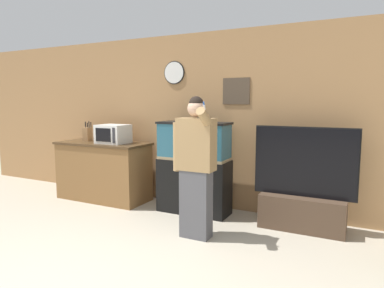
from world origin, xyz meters
name	(u,v)px	position (x,y,z in m)	size (l,w,h in m)	color
wall_back_paneled	(213,121)	(0.00, 2.93, 1.30)	(10.00, 0.08, 2.60)	#A87A4C
counter_island	(104,171)	(-1.72, 2.46, 0.47)	(1.53, 0.67, 0.94)	brown
microwave	(113,134)	(-1.50, 2.45, 1.08)	(0.47, 0.39, 0.29)	white
knife_block	(87,134)	(-2.10, 2.52, 1.05)	(0.11, 0.11, 0.33)	olive
aquarium_on_stand	(194,168)	(-0.10, 2.50, 0.65)	(1.03, 0.40, 1.31)	black
tv_on_stand	(303,200)	(1.39, 2.52, 0.37)	(1.24, 0.40, 1.28)	#4C3828
person_standing	(195,165)	(0.31, 1.70, 0.86)	(0.52, 0.39, 1.65)	#515156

